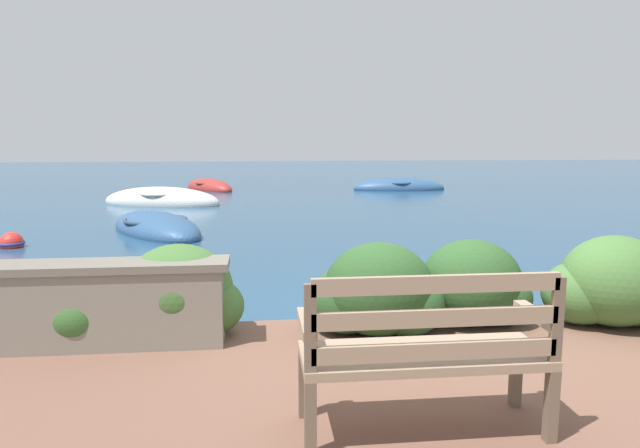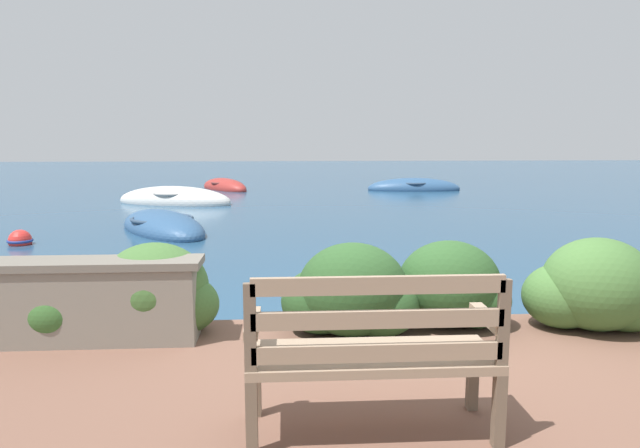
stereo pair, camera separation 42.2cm
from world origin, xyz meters
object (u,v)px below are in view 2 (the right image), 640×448
at_px(rowboat_nearest, 163,228).
at_px(rowboat_far, 414,188).
at_px(park_bench, 373,350).
at_px(rowboat_mid, 175,201).
at_px(mooring_buoy, 20,241).
at_px(rowboat_outer, 225,188).

relative_size(rowboat_nearest, rowboat_far, 0.98).
xyz_separation_m(park_bench, rowboat_far, (4.05, 16.74, -0.64)).
height_order(rowboat_mid, rowboat_far, rowboat_mid).
height_order(rowboat_nearest, rowboat_far, rowboat_far).
bearing_deg(mooring_buoy, rowboat_mid, 76.23).
relative_size(park_bench, rowboat_nearest, 0.42).
bearing_deg(mooring_buoy, park_bench, -54.66).
bearing_deg(rowboat_outer, park_bench, 154.82).
distance_m(rowboat_nearest, rowboat_mid, 4.82).
xyz_separation_m(rowboat_far, rowboat_outer, (-6.64, 0.78, -0.00)).
distance_m(rowboat_far, mooring_buoy, 13.25).
bearing_deg(rowboat_mid, park_bench, 123.05).
height_order(park_bench, rowboat_far, park_bench).
height_order(park_bench, rowboat_outer, park_bench).
xyz_separation_m(rowboat_mid, rowboat_far, (7.58, 3.59, -0.01)).
height_order(rowboat_far, mooring_buoy, rowboat_far).
relative_size(rowboat_mid, rowboat_far, 1.09).
xyz_separation_m(rowboat_mid, mooring_buoy, (-1.49, -6.07, -0.00)).
distance_m(rowboat_nearest, mooring_buoy, 2.51).
distance_m(park_bench, rowboat_outer, 17.72).
distance_m(rowboat_nearest, rowboat_far, 10.86).
relative_size(rowboat_outer, mooring_buoy, 6.55).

